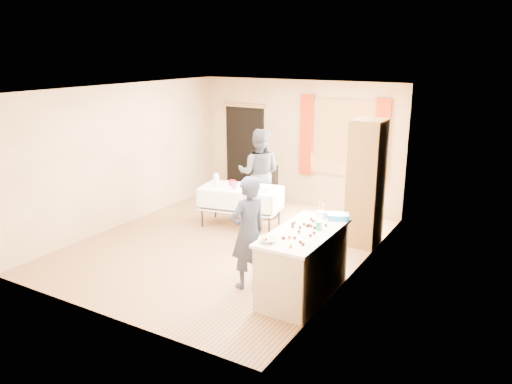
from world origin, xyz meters
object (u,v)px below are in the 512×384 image
Objects in this scene: party_table at (241,203)px; woman at (259,173)px; girl at (248,232)px; chair at (268,198)px; counter at (303,263)px; cabinet at (366,183)px.

woman is at bearing 79.53° from party_table.
woman reaches higher than girl.
chair is at bearing -115.56° from woman.
party_table is (-2.16, 1.90, -0.01)m from counter.
counter is at bearing -77.93° from chair.
girl is at bearing -169.19° from counter.
party_table is 2.50m from girl.
girl is (1.39, -2.04, 0.35)m from party_table.
woman is (-1.40, 2.72, 0.08)m from girl.
cabinet is at bearing -41.91° from chair.
cabinet is 2.47m from chair.
counter reaches higher than party_table.
party_table is 1.03m from chair.
woman is at bearing 130.00° from counter.
cabinet is 1.22× the size of woman.
woman is (-2.26, 0.38, -0.19)m from cabinet.
counter is at bearing -51.79° from party_table.
girl is at bearing -90.08° from chair.
cabinet reaches higher than chair.
cabinet is at bearing 87.39° from counter.
party_table is (-2.26, -0.30, -0.61)m from cabinet.
girl is (1.37, -3.05, 0.51)m from chair.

